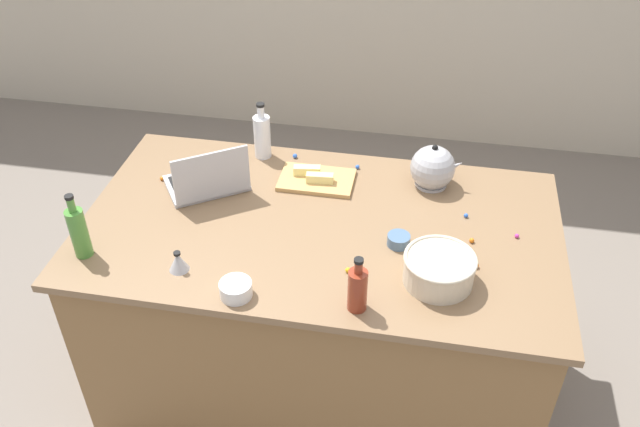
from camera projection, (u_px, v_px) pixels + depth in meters
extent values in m
plane|color=slate|center=(320.00, 378.00, 3.06)|extent=(12.00, 12.00, 0.00)
cube|color=olive|center=(320.00, 311.00, 2.79)|extent=(1.73, 0.95, 0.87)
cube|color=#846647|center=(320.00, 227.00, 2.52)|extent=(1.79, 1.01, 0.03)
cube|color=#B7B7BC|center=(206.00, 183.00, 2.71)|extent=(0.38, 0.36, 0.02)
cube|color=black|center=(206.00, 180.00, 2.71)|extent=(0.31, 0.28, 0.00)
cube|color=#B7B7BC|center=(212.00, 176.00, 2.56)|extent=(0.25, 0.18, 0.20)
cube|color=silver|center=(211.00, 175.00, 2.56)|extent=(0.23, 0.15, 0.18)
cylinder|color=beige|center=(439.00, 270.00, 2.23)|extent=(0.24, 0.24, 0.10)
cylinder|color=black|center=(439.00, 269.00, 2.23)|extent=(0.19, 0.19, 0.09)
torus|color=beige|center=(441.00, 259.00, 2.20)|extent=(0.25, 0.25, 0.01)
cylinder|color=white|center=(262.00, 137.00, 2.83)|extent=(0.07, 0.07, 0.19)
cylinder|color=white|center=(261.00, 112.00, 2.76)|extent=(0.03, 0.03, 0.05)
cylinder|color=black|center=(260.00, 105.00, 2.74)|extent=(0.03, 0.03, 0.01)
cylinder|color=maroon|center=(357.00, 290.00, 2.12)|extent=(0.06, 0.06, 0.15)
cylinder|color=maroon|center=(359.00, 267.00, 2.06)|extent=(0.03, 0.03, 0.04)
cylinder|color=black|center=(359.00, 261.00, 2.04)|extent=(0.03, 0.03, 0.01)
cylinder|color=#4C8C38|center=(79.00, 233.00, 2.32)|extent=(0.06, 0.06, 0.19)
cylinder|color=#4C8C38|center=(71.00, 205.00, 2.24)|extent=(0.03, 0.03, 0.05)
cylinder|color=black|center=(69.00, 197.00, 2.22)|extent=(0.03, 0.03, 0.01)
cylinder|color=#ADADB2|center=(431.00, 183.00, 2.71)|extent=(0.13, 0.13, 0.01)
sphere|color=#ADADB2|center=(433.00, 168.00, 2.67)|extent=(0.18, 0.18, 0.18)
cone|color=#ADADB2|center=(455.00, 166.00, 2.65)|extent=(0.08, 0.03, 0.07)
sphere|color=black|center=(435.00, 148.00, 2.61)|extent=(0.02, 0.02, 0.02)
cube|color=tan|center=(317.00, 180.00, 2.73)|extent=(0.30, 0.19, 0.02)
cube|color=#F4E58C|center=(320.00, 178.00, 2.69)|extent=(0.11, 0.05, 0.04)
cube|color=#F4E58C|center=(307.00, 170.00, 2.73)|extent=(0.11, 0.05, 0.04)
cylinder|color=slate|center=(399.00, 240.00, 2.40)|extent=(0.08, 0.08, 0.04)
cylinder|color=white|center=(236.00, 289.00, 2.19)|extent=(0.11, 0.11, 0.05)
cone|color=#B2B2B7|center=(178.00, 262.00, 2.29)|extent=(0.07, 0.07, 0.07)
cylinder|color=black|center=(177.00, 253.00, 2.27)|extent=(0.02, 0.02, 0.01)
sphere|color=orange|center=(162.00, 178.00, 2.74)|extent=(0.02, 0.02, 0.02)
sphere|color=yellow|center=(348.00, 270.00, 2.29)|extent=(0.02, 0.02, 0.02)
sphere|color=blue|center=(466.00, 216.00, 2.54)|extent=(0.02, 0.02, 0.02)
sphere|color=blue|center=(357.00, 167.00, 2.80)|extent=(0.02, 0.02, 0.02)
sphere|color=orange|center=(476.00, 265.00, 2.31)|extent=(0.02, 0.02, 0.02)
sphere|color=orange|center=(472.00, 240.00, 2.42)|extent=(0.02, 0.02, 0.02)
sphere|color=#CC3399|center=(517.00, 236.00, 2.44)|extent=(0.02, 0.02, 0.02)
sphere|color=blue|center=(295.00, 156.00, 2.87)|extent=(0.02, 0.02, 0.02)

